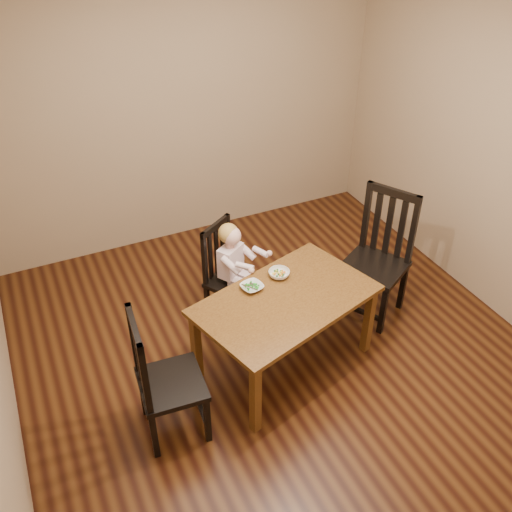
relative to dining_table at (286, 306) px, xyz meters
name	(u,v)px	position (x,y,z in m)	size (l,w,h in m)	color
room	(277,207)	(0.00, 0.18, 0.76)	(4.01, 4.01, 2.71)	#48270F
dining_table	(286,306)	(0.00, 0.00, 0.00)	(1.50, 1.14, 0.66)	#43290F
chair_child	(228,274)	(-0.16, 0.73, -0.15)	(0.53, 0.52, 0.90)	black
chair_left	(163,380)	(-1.04, -0.23, -0.09)	(0.46, 0.48, 1.03)	black
chair_right	(378,257)	(1.03, 0.28, -0.04)	(0.65, 0.66, 1.14)	black
toddler	(233,264)	(-0.14, 0.70, -0.02)	(0.29, 0.36, 0.50)	silver
bowl_peas	(252,287)	(-0.18, 0.21, 0.10)	(0.16, 0.16, 0.04)	white
bowl_veg	(279,274)	(0.07, 0.26, 0.10)	(0.16, 0.16, 0.05)	white
fork	(250,288)	(-0.22, 0.18, 0.12)	(0.12, 0.08, 0.05)	silver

